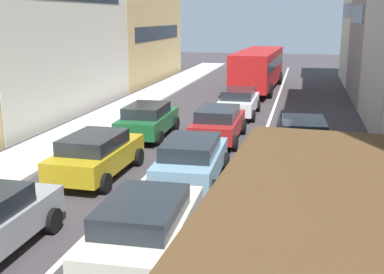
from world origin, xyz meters
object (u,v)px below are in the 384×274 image
at_px(sedan_centre_lane_second, 145,227).
at_px(coupe_centre_lane_fourth, 218,123).
at_px(sedan_right_lane_behind_truck, 298,190).
at_px(sedan_left_lane_fourth, 148,119).
at_px(hatchback_centre_lane_third, 192,159).
at_px(bus_mid_queue_primary, 258,66).
at_px(sedan_centre_lane_fifth, 239,102).
at_px(sedan_left_lane_third, 96,154).
at_px(wagon_right_lane_far, 303,136).

xyz_separation_m(sedan_centre_lane_second, coupe_centre_lane_fourth, (-0.28, 10.79, 0.00)).
bearing_deg(sedan_right_lane_behind_truck, sedan_left_lane_fourth, 44.81).
distance_m(hatchback_centre_lane_third, bus_mid_queue_primary, 20.73).
bearing_deg(bus_mid_queue_primary, coupe_centre_lane_fourth, -178.51).
height_order(hatchback_centre_lane_third, sedan_left_lane_fourth, same).
height_order(hatchback_centre_lane_third, bus_mid_queue_primary, bus_mid_queue_primary).
xyz_separation_m(sedan_centre_lane_second, hatchback_centre_lane_third, (-0.17, 5.25, 0.00)).
xyz_separation_m(coupe_centre_lane_fourth, sedan_right_lane_behind_truck, (3.51, -7.67, 0.00)).
xyz_separation_m(sedan_centre_lane_fifth, bus_mid_queue_primary, (0.12, 9.54, 0.96)).
bearing_deg(bus_mid_queue_primary, hatchback_centre_lane_third, -177.96).
height_order(sedan_left_lane_fourth, sedan_centre_lane_fifth, same).
height_order(coupe_centre_lane_fourth, sedan_right_lane_behind_truck, same).
bearing_deg(sedan_left_lane_third, sedan_left_lane_fourth, 1.58).
xyz_separation_m(coupe_centre_lane_fourth, wagon_right_lane_far, (3.57, -1.62, 0.00)).
bearing_deg(sedan_left_lane_fourth, bus_mid_queue_primary, -14.06).
bearing_deg(sedan_left_lane_third, sedan_centre_lane_fifth, -15.17).
distance_m(sedan_left_lane_fourth, bus_mid_queue_primary, 15.53).
height_order(sedan_centre_lane_second, bus_mid_queue_primary, bus_mid_queue_primary).
height_order(sedan_centre_lane_fifth, sedan_right_lane_behind_truck, same).
height_order(hatchback_centre_lane_third, sedan_centre_lane_fifth, same).
distance_m(sedan_centre_lane_fifth, wagon_right_lane_far, 8.01).
bearing_deg(coupe_centre_lane_fourth, sedan_centre_lane_second, -178.76).
bearing_deg(sedan_centre_lane_second, hatchback_centre_lane_third, 0.13).
bearing_deg(sedan_centre_lane_fifth, coupe_centre_lane_fourth, 178.40).
distance_m(sedan_centre_lane_fifth, sedan_right_lane_behind_truck, 13.71).
xyz_separation_m(hatchback_centre_lane_third, sedan_right_lane_behind_truck, (3.40, -2.13, 0.00)).
xyz_separation_m(sedan_left_lane_fourth, sedan_right_lane_behind_truck, (6.70, -7.72, 0.00)).
relative_size(sedan_left_lane_fourth, bus_mid_queue_primary, 0.41).
height_order(coupe_centre_lane_fourth, sedan_centre_lane_fifth, same).
bearing_deg(sedan_left_lane_third, wagon_right_lane_far, -58.00).
relative_size(sedan_left_lane_third, sedan_right_lane_behind_truck, 0.98).
bearing_deg(hatchback_centre_lane_third, sedan_left_lane_third, 89.70).
bearing_deg(sedan_centre_lane_second, wagon_right_lane_far, -21.48).
distance_m(coupe_centre_lane_fourth, wagon_right_lane_far, 3.92).
relative_size(hatchback_centre_lane_third, sedan_right_lane_behind_truck, 0.99).
bearing_deg(sedan_left_lane_fourth, hatchback_centre_lane_third, -150.65).
bearing_deg(bus_mid_queue_primary, sedan_centre_lane_fifth, -178.25).
distance_m(sedan_right_lane_behind_truck, wagon_right_lane_far, 6.05).
relative_size(sedan_centre_lane_second, wagon_right_lane_far, 0.99).
relative_size(sedan_centre_lane_second, bus_mid_queue_primary, 0.41).
distance_m(sedan_centre_lane_second, sedan_left_lane_fourth, 11.38).
distance_m(sedan_centre_lane_second, bus_mid_queue_primary, 25.97).
distance_m(sedan_centre_lane_second, sedan_left_lane_third, 6.18).
bearing_deg(wagon_right_lane_far, sedan_left_lane_fourth, 72.76).
bearing_deg(sedan_right_lane_behind_truck, coupe_centre_lane_fourth, 28.42).
relative_size(coupe_centre_lane_fourth, bus_mid_queue_primary, 0.41).
height_order(sedan_left_lane_third, sedan_left_lane_fourth, same).
distance_m(sedan_left_lane_fourth, wagon_right_lane_far, 6.97).
distance_m(coupe_centre_lane_fourth, sedan_centre_lane_fifth, 5.62).
relative_size(wagon_right_lane_far, bus_mid_queue_primary, 0.42).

